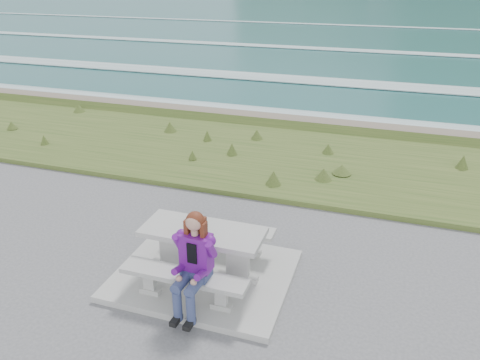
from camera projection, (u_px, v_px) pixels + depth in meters
The scene contains 8 objects.
concrete_slab at pixel (204, 275), 7.14m from camera, with size 2.60×2.10×0.10m, color #A7A7A2.
picnic_table at pixel (203, 239), 6.87m from camera, with size 1.80×0.75×0.75m.
bench_landward at pixel (184, 280), 6.37m from camera, with size 1.80×0.35×0.45m.
bench_seaward at pixel (220, 230), 7.58m from camera, with size 1.80×0.35×0.45m.
grass_verge at pixel (282, 161), 11.48m from camera, with size 160.00×4.50×0.22m, color #324C1C.
shore_drop at pixel (305, 126), 13.98m from camera, with size 160.00×0.80×2.20m, color #6F6153.
ocean at pixel (356, 73), 29.55m from camera, with size 1600.00×1600.00×0.09m.
seated_woman at pixel (192, 278), 6.12m from camera, with size 0.43×0.72×1.42m.
Camera 1 is at (2.37, -5.42, 4.33)m, focal length 35.00 mm.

